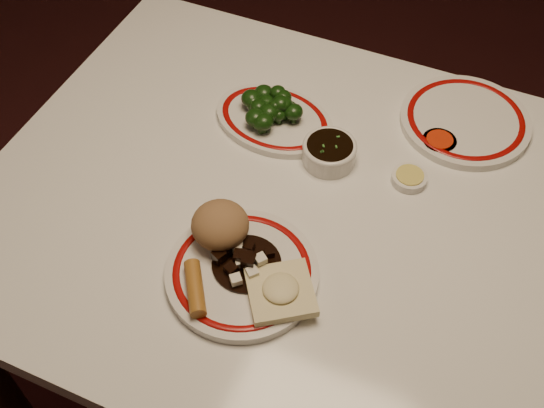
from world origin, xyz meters
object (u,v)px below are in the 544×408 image
(main_plate, at_px, (242,273))
(stirfry_heap, at_px, (243,261))
(broccoli_pile, at_px, (270,108))
(soy_bowl, at_px, (329,153))
(dining_table, at_px, (317,243))
(spring_roll, at_px, (195,288))
(broccoli_plate, at_px, (274,120))
(rice_mound, at_px, (220,225))
(fried_wonton, at_px, (281,291))

(main_plate, relative_size, stirfry_heap, 2.25)
(stirfry_heap, relative_size, broccoli_pile, 0.89)
(soy_bowl, bearing_deg, dining_table, -76.47)
(spring_roll, bearing_deg, broccoli_plate, 62.23)
(broccoli_plate, distance_m, broccoli_pile, 0.03)
(rice_mound, height_order, broccoli_plate, rice_mound)
(spring_roll, xyz_separation_m, broccoli_plate, (-0.04, 0.41, -0.02))
(spring_roll, bearing_deg, stirfry_heap, 25.14)
(rice_mound, distance_m, soy_bowl, 0.27)
(dining_table, bearing_deg, broccoli_pile, 135.14)
(main_plate, xyz_separation_m, fried_wonton, (0.07, -0.02, 0.02))
(spring_roll, xyz_separation_m, soy_bowl, (0.09, 0.36, -0.01))
(main_plate, relative_size, broccoli_pile, 2.01)
(broccoli_pile, height_order, soy_bowl, broccoli_pile)
(rice_mound, bearing_deg, dining_table, 45.63)
(broccoli_plate, distance_m, soy_bowl, 0.14)
(broccoli_pile, bearing_deg, main_plate, -73.50)
(broccoli_plate, xyz_separation_m, broccoli_pile, (-0.01, -0.00, 0.03))
(spring_roll, bearing_deg, main_plate, 19.95)
(stirfry_heap, xyz_separation_m, broccoli_plate, (-0.09, 0.33, -0.02))
(rice_mound, distance_m, broccoli_pile, 0.30)
(dining_table, distance_m, soy_bowl, 0.17)
(broccoli_plate, bearing_deg, fried_wonton, -65.03)
(broccoli_plate, bearing_deg, spring_roll, -83.78)
(rice_mound, bearing_deg, broccoli_plate, 96.50)
(dining_table, height_order, soy_bowl, soy_bowl)
(dining_table, xyz_separation_m, fried_wonton, (0.01, -0.19, 0.12))
(main_plate, height_order, soy_bowl, soy_bowl)
(fried_wonton, relative_size, stirfry_heap, 1.23)
(dining_table, bearing_deg, rice_mound, -134.37)
(stirfry_heap, xyz_separation_m, soy_bowl, (0.04, 0.28, -0.01))
(stirfry_heap, height_order, soy_bowl, stirfry_heap)
(main_plate, height_order, spring_roll, spring_roll)
(fried_wonton, height_order, broccoli_plate, fried_wonton)
(rice_mound, distance_m, broccoli_plate, 0.30)
(soy_bowl, bearing_deg, broccoli_pile, 161.14)
(main_plate, height_order, fried_wonton, fried_wonton)
(rice_mound, bearing_deg, main_plate, -37.39)
(broccoli_plate, relative_size, soy_bowl, 2.68)
(broccoli_pile, xyz_separation_m, soy_bowl, (0.14, -0.05, -0.02))
(rice_mound, relative_size, broccoli_pile, 0.75)
(broccoli_pile, relative_size, soy_bowl, 1.30)
(rice_mound, bearing_deg, stirfry_heap, -30.88)
(rice_mound, xyz_separation_m, soy_bowl, (0.10, 0.25, -0.03))
(main_plate, distance_m, broccoli_pile, 0.36)
(spring_roll, relative_size, stirfry_heap, 0.84)
(rice_mound, xyz_separation_m, spring_roll, (0.01, -0.11, -0.02))
(main_plate, height_order, broccoli_plate, main_plate)
(rice_mound, xyz_separation_m, fried_wonton, (0.13, -0.06, -0.02))
(main_plate, bearing_deg, fried_wonton, -12.54)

